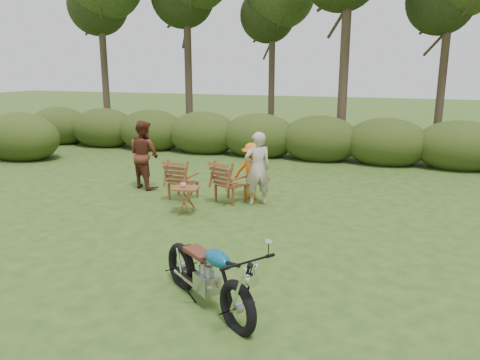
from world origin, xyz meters
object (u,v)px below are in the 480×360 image
(lawn_chair_right, at_px, (231,202))
(side_table, at_px, (186,200))
(cup, at_px, (183,185))
(adult_b, at_px, (146,188))
(lawn_chair_left, at_px, (184,199))
(child, at_px, (252,198))
(adult_a, at_px, (257,204))
(motorcycle, at_px, (207,305))

(lawn_chair_right, xyz_separation_m, side_table, (-0.55, -1.08, 0.27))
(cup, relative_size, adult_b, 0.07)
(lawn_chair_right, height_order, cup, cup)
(lawn_chair_left, bearing_deg, lawn_chair_right, -169.45)
(lawn_chair_right, bearing_deg, child, -107.90)
(adult_a, bearing_deg, adult_b, -42.80)
(motorcycle, distance_m, adult_a, 4.42)
(lawn_chair_left, xyz_separation_m, cup, (0.47, -0.94, 0.59))
(lawn_chair_left, bearing_deg, adult_b, -20.51)
(adult_a, distance_m, adult_b, 3.02)
(side_table, relative_size, child, 0.43)
(adult_a, bearing_deg, child, -93.04)
(cup, distance_m, adult_b, 2.41)
(adult_a, relative_size, adult_b, 0.95)
(lawn_chair_right, bearing_deg, lawn_chair_left, 27.17)
(lawn_chair_right, xyz_separation_m, cup, (-0.60, -1.08, 0.59))
(lawn_chair_right, bearing_deg, adult_b, 9.45)
(lawn_chair_right, height_order, adult_a, adult_a)
(lawn_chair_left, relative_size, adult_a, 0.57)
(side_table, bearing_deg, lawn_chair_right, 63.02)
(lawn_chair_left, relative_size, adult_b, 0.55)
(lawn_chair_right, distance_m, cup, 1.37)
(lawn_chair_left, bearing_deg, child, -154.54)
(motorcycle, xyz_separation_m, side_table, (-1.87, 3.28, 0.27))
(child, bearing_deg, side_table, 50.23)
(cup, bearing_deg, child, 58.12)
(motorcycle, relative_size, lawn_chair_right, 2.07)
(lawn_chair_left, height_order, adult_b, adult_b)
(lawn_chair_right, distance_m, child, 0.56)
(motorcycle, bearing_deg, side_table, 155.80)
(cup, relative_size, adult_a, 0.07)
(adult_b, bearing_deg, cup, 160.62)
(cup, distance_m, child, 1.88)
(motorcycle, relative_size, side_table, 3.48)
(adult_b, bearing_deg, adult_a, -167.37)
(motorcycle, xyz_separation_m, cup, (-1.92, 3.29, 0.59))
(adult_a, bearing_deg, motorcycle, 64.95)
(lawn_chair_right, relative_size, lawn_chair_left, 1.01)
(side_table, height_order, cup, cup)
(cup, xyz_separation_m, adult_a, (1.21, 1.07, -0.59))
(adult_a, height_order, child, adult_a)
(motorcycle, height_order, adult_a, adult_a)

